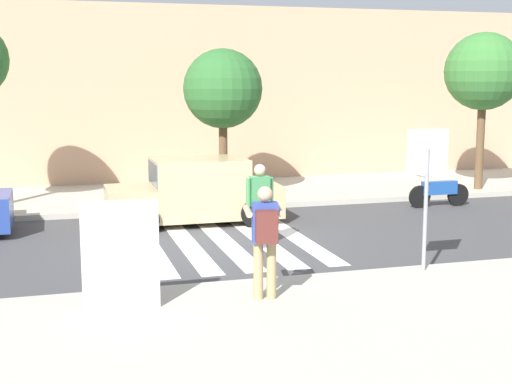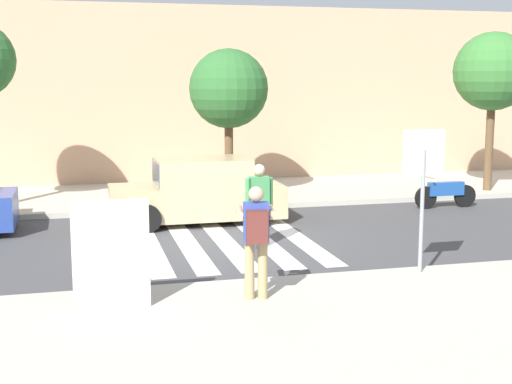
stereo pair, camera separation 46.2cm
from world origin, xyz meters
TOP-DOWN VIEW (x-y plane):
  - ground_plane at (0.00, 0.00)m, footprint 120.00×120.00m
  - sidewalk_near at (0.00, -6.20)m, footprint 60.00×6.00m
  - sidewalk_far at (0.00, 6.00)m, footprint 60.00×4.80m
  - building_facade_far at (0.00, 10.40)m, footprint 56.00×4.00m
  - crosswalk_stripe_0 at (-1.60, 0.20)m, footprint 0.44×5.20m
  - crosswalk_stripe_1 at (-0.80, 0.20)m, footprint 0.44×5.20m
  - crosswalk_stripe_2 at (0.00, 0.20)m, footprint 0.44×5.20m
  - crosswalk_stripe_3 at (0.80, 0.20)m, footprint 0.44×5.20m
  - crosswalk_stripe_4 at (1.60, 0.20)m, footprint 0.44×5.20m
  - stop_sign at (2.68, -3.51)m, footprint 0.76×0.08m
  - photographer_with_backpack at (-0.44, -4.32)m, footprint 0.68×0.91m
  - pedestrian_crossing at (0.58, -0.56)m, footprint 0.58×0.24m
  - parked_car_tan at (-0.20, 2.30)m, footprint 4.10×1.92m
  - motorcycle at (6.54, 2.60)m, footprint 1.76×0.60m
  - street_tree_center at (1.09, 4.83)m, footprint 2.17×2.17m
  - street_tree_east at (8.84, 4.27)m, footprint 2.29×2.29m
  - advertising_board at (-2.57, -4.22)m, footprint 1.10×0.11m

SIDE VIEW (x-z plane):
  - ground_plane at x=0.00m, z-range 0.00..0.00m
  - crosswalk_stripe_0 at x=-1.60m, z-range 0.00..0.01m
  - crosswalk_stripe_1 at x=-0.80m, z-range 0.00..0.01m
  - crosswalk_stripe_2 at x=0.00m, z-range 0.00..0.01m
  - crosswalk_stripe_3 at x=0.80m, z-range 0.00..0.01m
  - crosswalk_stripe_4 at x=1.60m, z-range 0.00..0.01m
  - sidewalk_near at x=0.00m, z-range 0.00..0.14m
  - sidewalk_far at x=0.00m, z-range 0.00..0.14m
  - motorcycle at x=6.54m, z-range -0.02..0.85m
  - parked_car_tan at x=-0.20m, z-range -0.05..1.50m
  - advertising_board at x=-2.57m, z-range 0.14..1.74m
  - pedestrian_crossing at x=0.58m, z-range 0.11..1.84m
  - photographer_with_backpack at x=-0.44m, z-range 0.31..2.03m
  - stop_sign at x=2.68m, z-range 0.70..3.15m
  - building_facade_far at x=0.00m, z-range 0.00..5.74m
  - street_tree_center at x=1.09m, z-range 1.08..5.19m
  - street_tree_east at x=8.84m, z-range 1.29..5.93m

